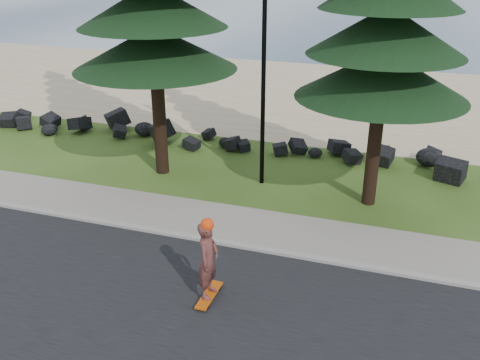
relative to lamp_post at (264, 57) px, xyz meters
The scene contains 9 objects.
ground 5.23m from the lamp_post, 90.00° to the right, with size 160.00×160.00×0.00m, color #2F4716.
road 8.74m from the lamp_post, 90.00° to the right, with size 160.00×7.00×0.02m, color black.
kerb 5.79m from the lamp_post, 90.00° to the right, with size 160.00×0.20×0.10m, color #9A958A.
sidewalk 5.08m from the lamp_post, 90.00° to the right, with size 160.00×2.00×0.08m, color gray.
beach_sand 12.03m from the lamp_post, 90.00° to the left, with size 160.00×15.00×0.01m, color tan.
ocean 47.98m from the lamp_post, 90.00° to the left, with size 160.00×58.00×0.01m, color #3A516F.
seawall_boulders 4.78m from the lamp_post, 90.00° to the left, with size 60.00×2.40×1.10m, color black, non-canonical shape.
lamp_post is the anchor object (origin of this frame).
skateboarder 7.15m from the lamp_post, 84.30° to the right, with size 0.44×1.08×2.01m.
Camera 1 is at (4.36, -12.28, 7.33)m, focal length 40.00 mm.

